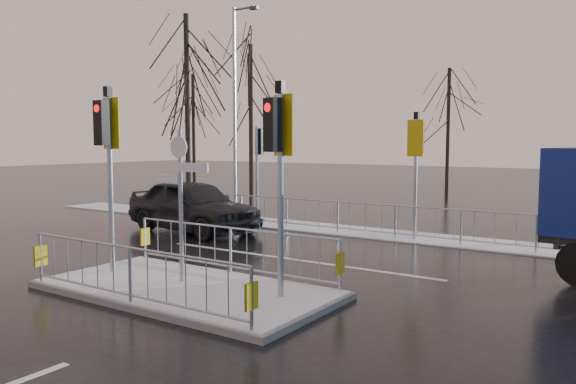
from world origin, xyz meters
The scene contains 11 objects.
ground centered at (0.00, 0.00, 0.00)m, with size 120.00×120.00×0.00m, color black.
snow_verge centered at (0.00, 8.60, 0.02)m, with size 30.00×2.00×0.04m, color white.
lane_markings centered at (0.00, -0.33, 0.00)m, with size 8.00×11.38×0.01m.
traffic_island centered at (-0.01, 0.01, 0.39)m, with size 6.00×3.04×4.15m.
far_kerb_fixtures centered at (0.29, 8.09, 1.02)m, with size 18.00×0.65×3.83m.
car_far_lane centered at (-5.14, 5.63, 0.88)m, with size 2.07×5.15×1.76m, color black.
tree_near_a centered at (-10.50, 11.00, 6.11)m, with size 4.75×4.75×8.97m.
tree_near_b centered at (-8.00, 12.50, 5.15)m, with size 4.00×4.00×7.55m.
tree_near_c centered at (-12.50, 13.50, 4.50)m, with size 3.50×3.50×6.61m.
tree_far_a centered at (-2.00, 22.00, 4.82)m, with size 3.75×3.75×7.08m.
street_lamp_left centered at (-6.43, 9.50, 4.49)m, with size 1.25×0.18×8.20m.
Camera 1 is at (7.73, -7.89, 2.97)m, focal length 35.00 mm.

